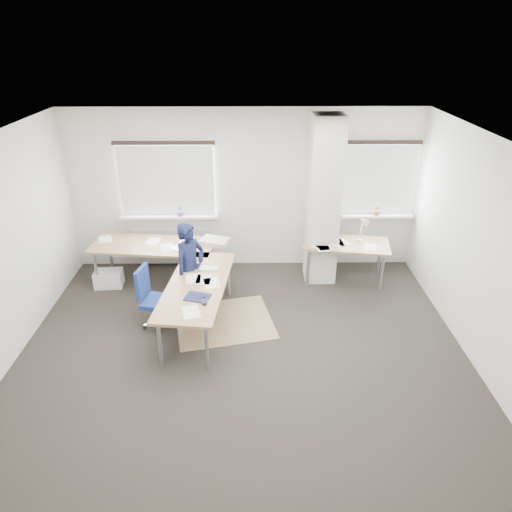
{
  "coord_description": "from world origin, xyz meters",
  "views": [
    {
      "loc": [
        0.12,
        -5.02,
        3.93
      ],
      "look_at": [
        0.19,
        0.9,
        0.95
      ],
      "focal_mm": 32.0,
      "sensor_mm": 36.0,
      "label": 1
    }
  ],
  "objects_px": {
    "desk_main": "(177,264)",
    "person": "(191,269)",
    "desk_side": "(346,245)",
    "task_chair": "(157,310)"
  },
  "relations": [
    {
      "from": "desk_side",
      "to": "person",
      "type": "relative_size",
      "value": 1.04
    },
    {
      "from": "person",
      "to": "desk_side",
      "type": "bearing_deg",
      "value": -30.44
    },
    {
      "from": "desk_main",
      "to": "person",
      "type": "xyz_separation_m",
      "value": [
        0.23,
        -0.21,
        0.03
      ]
    },
    {
      "from": "task_chair",
      "to": "person",
      "type": "bearing_deg",
      "value": 53.65
    },
    {
      "from": "desk_side",
      "to": "task_chair",
      "type": "distance_m",
      "value": 3.24
    },
    {
      "from": "task_chair",
      "to": "person",
      "type": "distance_m",
      "value": 0.78
    },
    {
      "from": "desk_main",
      "to": "person",
      "type": "relative_size",
      "value": 1.97
    },
    {
      "from": "desk_main",
      "to": "desk_side",
      "type": "bearing_deg",
      "value": 20.09
    },
    {
      "from": "task_chair",
      "to": "desk_side",
      "type": "bearing_deg",
      "value": 35.71
    },
    {
      "from": "desk_main",
      "to": "person",
      "type": "height_order",
      "value": "person"
    }
  ]
}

